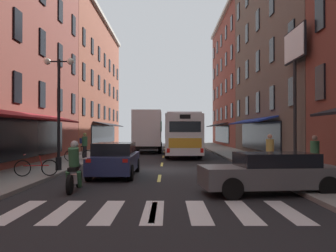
# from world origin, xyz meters

# --- Properties ---
(ground_plane) EXTENTS (34.80, 80.00, 0.10)m
(ground_plane) POSITION_xyz_m (0.00, 0.00, -0.05)
(ground_plane) COLOR black
(lane_centre_dashes) EXTENTS (0.14, 73.90, 0.01)m
(lane_centre_dashes) POSITION_xyz_m (0.00, -0.25, 0.00)
(lane_centre_dashes) COLOR #DBCC4C
(lane_centre_dashes) RESTS_ON ground
(crosswalk_near) EXTENTS (7.10, 2.80, 0.01)m
(crosswalk_near) POSITION_xyz_m (0.00, -10.00, 0.00)
(crosswalk_near) COLOR silver
(crosswalk_near) RESTS_ON ground
(sidewalk_left) EXTENTS (3.00, 80.00, 0.14)m
(sidewalk_left) POSITION_xyz_m (-5.90, 0.00, 0.07)
(sidewalk_left) COLOR gray
(sidewalk_left) RESTS_ON ground
(sidewalk_right) EXTENTS (3.00, 80.00, 0.14)m
(sidewalk_right) POSITION_xyz_m (5.90, 0.00, 0.07)
(sidewalk_right) COLOR gray
(sidewalk_right) RESTS_ON ground
(billboard_sign) EXTENTS (0.40, 3.16, 7.26)m
(billboard_sign) POSITION_xyz_m (7.05, 0.55, 5.75)
(billboard_sign) COLOR black
(billboard_sign) RESTS_ON sidewalk_right
(transit_bus) EXTENTS (2.68, 11.26, 3.26)m
(transit_bus) POSITION_xyz_m (1.45, 10.85, 1.71)
(transit_bus) COLOR silver
(transit_bus) RESTS_ON ground
(box_truck) EXTENTS (2.52, 7.47, 3.73)m
(box_truck) POSITION_xyz_m (-1.47, 15.17, 1.95)
(box_truck) COLOR white
(box_truck) RESTS_ON ground
(sedan_near) EXTENTS (4.48, 2.25, 1.29)m
(sedan_near) POSITION_xyz_m (3.60, -7.44, 0.67)
(sedan_near) COLOR #515154
(sedan_near) RESTS_ON ground
(sedan_mid) EXTENTS (1.89, 4.72, 1.46)m
(sedan_mid) POSITION_xyz_m (-1.96, -2.74, 0.74)
(sedan_mid) COLOR navy
(sedan_mid) RESTS_ON ground
(motorcycle_rider) EXTENTS (0.62, 2.07, 1.66)m
(motorcycle_rider) POSITION_xyz_m (-2.72, -6.87, 0.71)
(motorcycle_rider) COLOR black
(motorcycle_rider) RESTS_ON ground
(bicycle_near) EXTENTS (1.68, 0.54, 0.91)m
(bicycle_near) POSITION_xyz_m (-4.99, -3.96, 0.50)
(bicycle_near) COLOR black
(bicycle_near) RESTS_ON sidewalk_left
(bicycle_mid) EXTENTS (1.69, 0.50, 0.91)m
(bicycle_mid) POSITION_xyz_m (-5.05, 3.62, 0.50)
(bicycle_mid) COLOR black
(bicycle_mid) RESTS_ON sidewalk_left
(pedestrian_near) EXTENTS (0.52, 0.37, 1.71)m
(pedestrian_near) POSITION_xyz_m (-5.22, 5.88, 1.04)
(pedestrian_near) COLOR black
(pedestrian_near) RESTS_ON sidewalk_left
(pedestrian_far) EXTENTS (0.36, 0.36, 1.67)m
(pedestrian_far) POSITION_xyz_m (6.39, -3.80, 0.99)
(pedestrian_far) COLOR navy
(pedestrian_far) RESTS_ON sidewalk_right
(pedestrian_rear) EXTENTS (0.36, 0.36, 1.69)m
(pedestrian_rear) POSITION_xyz_m (5.09, -1.80, 1.01)
(pedestrian_rear) COLOR #4C4C51
(pedestrian_rear) RESTS_ON sidewalk_right
(street_lamp_twin) EXTENTS (1.42, 0.32, 5.27)m
(street_lamp_twin) POSITION_xyz_m (-4.79, -1.55, 3.06)
(street_lamp_twin) COLOR black
(street_lamp_twin) RESTS_ON sidewalk_left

